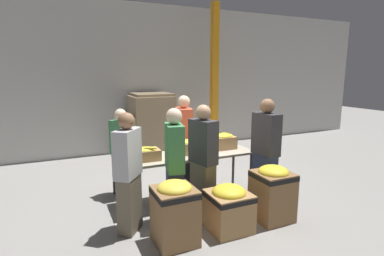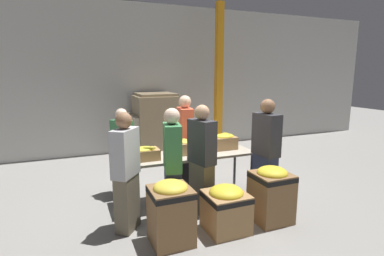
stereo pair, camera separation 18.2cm
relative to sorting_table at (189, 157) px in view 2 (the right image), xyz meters
name	(u,v)px [view 2 (the right image)]	position (x,y,z in m)	size (l,w,h in m)	color
ground_plane	(189,198)	(0.00, 0.00, -0.75)	(30.00, 30.00, 0.00)	gray
wall_back	(141,79)	(0.00, 3.60, 1.25)	(16.00, 0.08, 4.00)	#B7B7B2
sorting_table	(189,157)	(0.00, 0.00, 0.00)	(2.28, 0.71, 0.81)	#B2A893
banana_box_0	(143,153)	(-0.80, -0.04, 0.17)	(0.49, 0.35, 0.24)	#A37A4C
banana_box_1	(188,146)	(0.01, 0.05, 0.19)	(0.43, 0.32, 0.26)	tan
banana_box_2	(224,141)	(0.72, 0.08, 0.21)	(0.42, 0.29, 0.30)	tan
volunteer_0	(185,142)	(0.16, 0.61, 0.13)	(0.30, 0.50, 1.77)	black
volunteer_1	(172,167)	(-0.53, -0.69, 0.10)	(0.32, 0.49, 1.70)	#2D3856
volunteer_2	(202,160)	(-0.01, -0.56, 0.10)	(0.33, 0.50, 1.72)	#6B604C
volunteer_3	(126,173)	(-1.19, -0.66, 0.08)	(0.45, 0.49, 1.67)	#6B604C
volunteer_4	(123,152)	(-1.02, 0.63, 0.03)	(0.38, 0.47, 1.57)	black
volunteer_5	(266,153)	(1.11, -0.64, 0.13)	(0.27, 0.49, 1.77)	#2D3856
donation_bin_0	(171,210)	(-0.73, -1.20, -0.30)	(0.52, 0.52, 0.84)	olive
donation_bin_1	(226,207)	(0.07, -1.20, -0.40)	(0.56, 0.56, 0.66)	#A37A4C
donation_bin_2	(271,192)	(0.83, -1.20, -0.30)	(0.53, 0.53, 0.84)	olive
support_pillar	(219,79)	(1.94, 2.72, 1.25)	(0.18, 0.18, 4.00)	orange
pallet_stack_0	(156,125)	(0.23, 2.95, 0.07)	(1.03, 1.03, 1.66)	olive
pallet_stack_1	(155,127)	(0.17, 2.84, 0.04)	(1.10, 1.10, 1.60)	olive
pallet_stack_2	(151,136)	(0.06, 2.91, -0.20)	(1.15, 1.15, 1.12)	olive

